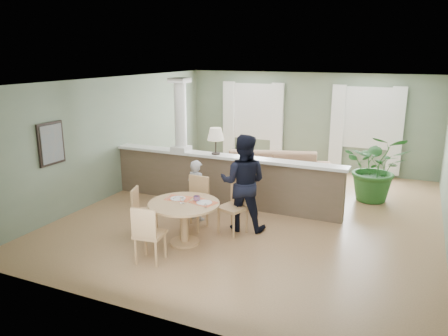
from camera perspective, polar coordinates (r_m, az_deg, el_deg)
The scene contains 12 objects.
ground at distance 9.13m, azimuth 4.41°, elevation -5.86°, with size 8.00×8.00×0.00m, color tan.
room_shell at distance 9.26m, azimuth 5.79°, elevation 6.00°, with size 7.02×8.02×2.71m.
pony_wall at distance 9.45m, azimuth -0.72°, elevation -0.60°, with size 5.32×0.38×2.70m.
sofa at distance 10.72m, azimuth 6.24°, elevation -0.40°, with size 2.87×1.12×0.84m, color #936B50.
houseplant at distance 10.20m, azimuth 19.29°, elevation 0.05°, with size 1.37×1.19×1.53m, color #265C25.
dining_table at distance 7.56m, azimuth -5.18°, elevation -5.62°, with size 1.23×1.23×0.84m.
chair_far_boy at distance 8.26m, azimuth -3.66°, elevation -4.16°, with size 0.45×0.45×0.97m.
chair_far_man at distance 8.02m, azimuth 1.52°, elevation -4.62°, with size 0.57×0.57×1.00m.
chair_near at distance 6.95m, azimuth -9.94°, elevation -8.26°, with size 0.48×0.48×0.95m.
chair_side at distance 8.06m, azimuth -10.75°, elevation -5.30°, with size 0.50×0.50×0.87m.
child_person at distance 8.59m, azimuth -3.58°, elevation -2.91°, with size 0.44×0.29×1.21m, color #ABAAB0.
man_person at distance 8.04m, azimuth 2.52°, elevation -1.93°, with size 0.88×0.68×1.81m, color black.
Camera 1 is at (2.86, -8.05, 3.22)m, focal length 35.00 mm.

